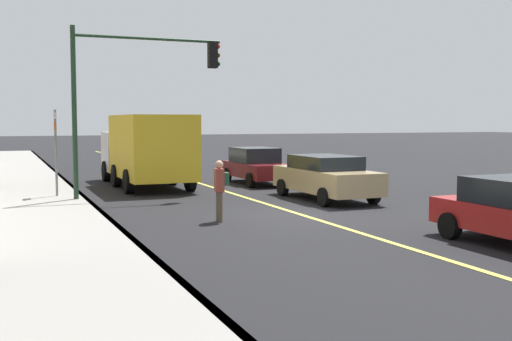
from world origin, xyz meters
TOP-DOWN VIEW (x-y plane):
  - ground at (0.00, 0.00)m, footprint 200.00×200.00m
  - sidewalk_slab at (0.00, 6.82)m, footprint 80.00×3.19m
  - curb_edge at (0.00, 5.30)m, footprint 80.00×0.16m
  - lane_stripe_center at (0.00, 0.00)m, footprint 80.00×0.16m
  - car_maroon at (8.44, -2.21)m, footprint 4.19×1.90m
  - car_tan at (2.53, -2.33)m, footprint 4.68×2.01m
  - truck_yellow at (8.93, 2.36)m, footprint 7.45×2.62m
  - pedestrian_with_backpack at (-0.56, 2.53)m, footprint 0.42×0.41m
  - traffic_light_mast at (4.69, 3.68)m, footprint 0.28×5.01m
  - street_sign_post at (5.82, 6.12)m, footprint 0.60×0.08m

SIDE VIEW (x-z plane):
  - ground at x=0.00m, z-range 0.00..0.00m
  - lane_stripe_center at x=0.00m, z-range 0.00..0.01m
  - sidewalk_slab at x=0.00m, z-range 0.00..0.15m
  - curb_edge at x=0.00m, z-range 0.00..0.15m
  - car_maroon at x=8.44m, z-range 0.02..1.54m
  - car_tan at x=2.53m, z-range 0.04..1.54m
  - pedestrian_with_backpack at x=-0.56m, z-range 0.13..1.76m
  - truck_yellow at x=8.93m, z-range 0.11..3.00m
  - street_sign_post at x=5.82m, z-range 0.26..3.30m
  - traffic_light_mast at x=4.69m, z-range 1.11..6.79m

